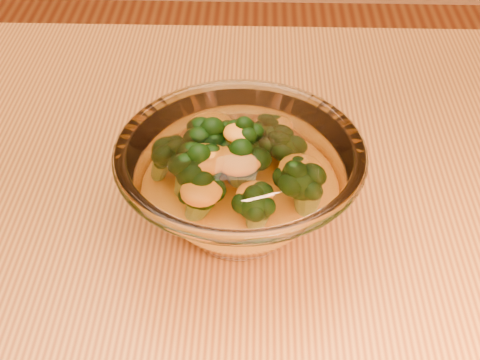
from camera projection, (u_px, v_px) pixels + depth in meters
name	position (u px, v px, depth m)	size (l,w,h in m)	color
glass_bowl	(240.00, 184.00, 0.51)	(0.19, 0.19, 0.08)	white
cheese_sauce	(240.00, 201.00, 0.52)	(0.11, 0.11, 0.03)	orange
broccoli_heap	(233.00, 165.00, 0.51)	(0.13, 0.11, 0.06)	black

